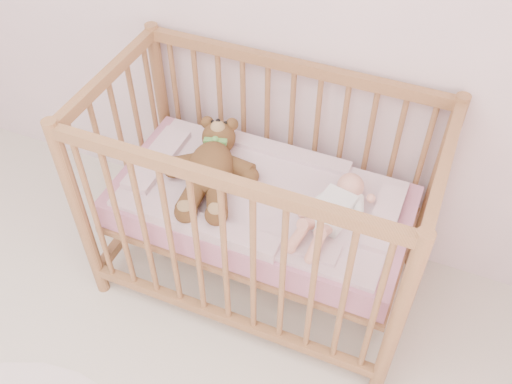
% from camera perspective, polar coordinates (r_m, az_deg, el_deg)
% --- Properties ---
extents(crib, '(1.36, 0.76, 1.00)m').
position_cam_1_polar(crib, '(2.37, 0.47, -1.21)').
color(crib, '#A97748').
rests_on(crib, floor).
extents(mattress, '(1.22, 0.62, 0.13)m').
position_cam_1_polar(mattress, '(2.38, 0.46, -1.46)').
color(mattress, pink).
rests_on(mattress, crib).
extents(blanket, '(1.10, 0.58, 0.06)m').
position_cam_1_polar(blanket, '(2.33, 0.47, -0.21)').
color(blanket, pink).
rests_on(blanket, mattress).
extents(baby, '(0.33, 0.52, 0.12)m').
position_cam_1_polar(baby, '(2.20, 7.71, -1.43)').
color(baby, white).
rests_on(baby, blanket).
extents(teddy_bear, '(0.55, 0.67, 0.16)m').
position_cam_1_polar(teddy_bear, '(2.32, -4.54, 2.37)').
color(teddy_bear, brown).
rests_on(teddy_bear, blanket).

